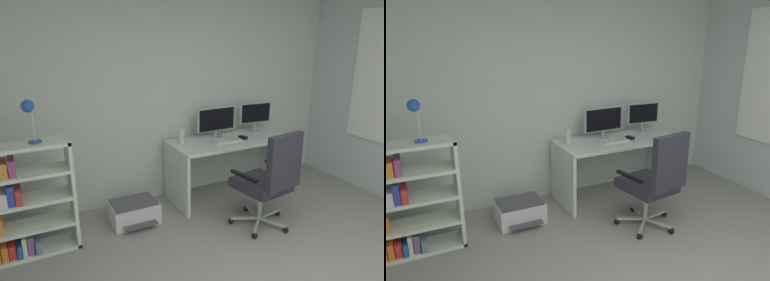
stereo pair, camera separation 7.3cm
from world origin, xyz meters
The scene contains 11 objects.
wall_back centered at (0.00, 2.79, 1.39)m, with size 4.78×0.10×2.78m, color silver.
desk centered at (0.74, 2.36, 0.54)m, with size 1.49×0.66×0.73m.
monitor_main centered at (0.62, 2.51, 0.94)m, with size 0.52×0.18×0.37m.
monitor_secondary centered at (1.21, 2.51, 0.95)m, with size 0.44×0.18×0.37m.
keyboard centered at (0.65, 2.28, 0.74)m, with size 0.34×0.13×0.02m, color silver.
computer_mouse centered at (0.87, 2.29, 0.75)m, with size 0.06×0.10×0.03m, color black.
desktop_speaker centered at (0.12, 2.46, 0.82)m, with size 0.07×0.07×0.17m, color silver.
office_chair centered at (0.63, 1.49, 0.56)m, with size 0.62×0.67×1.06m.
bookshelf centered at (-1.65, 2.16, 0.50)m, with size 0.82×0.30×1.05m.
desk_lamp centered at (-1.45, 2.16, 1.33)m, with size 0.13×0.11×0.38m.
printer centered at (-0.55, 2.26, 0.12)m, with size 0.50×0.44×0.24m.
Camera 2 is at (-1.54, -1.14, 1.98)m, focal length 33.58 mm.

